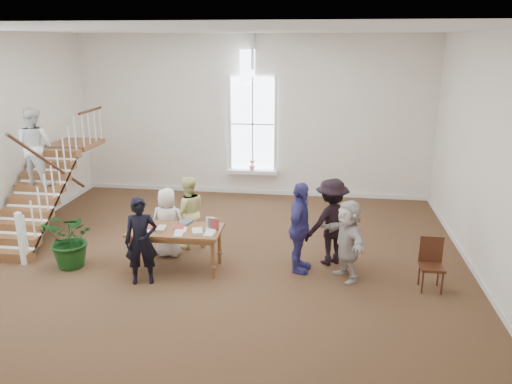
# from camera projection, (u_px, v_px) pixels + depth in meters

# --- Properties ---
(ground) EXTENTS (10.00, 10.00, 0.00)m
(ground) POSITION_uv_depth(u_px,v_px,m) (223.00, 256.00, 10.43)
(ground) COLOR #492E1D
(ground) RESTS_ON ground
(room_shell) EXTENTS (10.49, 10.00, 10.00)m
(room_shell) POSITION_uv_depth(u_px,v_px,m) (252.00, 181.00, 14.47)
(room_shell) COLOR silver
(room_shell) RESTS_ON ground
(staircase) EXTENTS (1.10, 4.10, 2.92)m
(staircase) POSITION_uv_depth(u_px,v_px,m) (39.00, 165.00, 11.23)
(staircase) COLOR brown
(staircase) RESTS_ON ground
(library_table) EXTENTS (1.79, 0.92, 0.89)m
(library_table) POSITION_uv_depth(u_px,v_px,m) (176.00, 233.00, 9.63)
(library_table) COLOR brown
(library_table) RESTS_ON ground
(police_officer) EXTENTS (0.68, 0.54, 1.64)m
(police_officer) POSITION_uv_depth(u_px,v_px,m) (141.00, 241.00, 9.06)
(police_officer) COLOR black
(police_officer) RESTS_ON ground
(elderly_woman) EXTENTS (0.71, 0.47, 1.45)m
(elderly_woman) POSITION_uv_depth(u_px,v_px,m) (168.00, 222.00, 10.26)
(elderly_woman) COLOR silver
(elderly_woman) RESTS_ON ground
(person_yellow) EXTENTS (0.94, 0.85, 1.57)m
(person_yellow) POSITION_uv_depth(u_px,v_px,m) (188.00, 212.00, 10.67)
(person_yellow) COLOR #E9E891
(person_yellow) RESTS_ON ground
(woman_cluster_a) EXTENTS (0.63, 1.11, 1.79)m
(woman_cluster_a) POSITION_uv_depth(u_px,v_px,m) (300.00, 228.00, 9.49)
(woman_cluster_a) COLOR #3D3887
(woman_cluster_a) RESTS_ON ground
(woman_cluster_b) EXTENTS (1.31, 1.19, 1.76)m
(woman_cluster_b) POSITION_uv_depth(u_px,v_px,m) (331.00, 222.00, 9.84)
(woman_cluster_b) COLOR black
(woman_cluster_b) RESTS_ON ground
(woman_cluster_c) EXTENTS (1.05, 1.49, 1.55)m
(woman_cluster_c) POSITION_uv_depth(u_px,v_px,m) (348.00, 240.00, 9.22)
(woman_cluster_c) COLOR beige
(woman_cluster_c) RESTS_ON ground
(floor_plant) EXTENTS (1.22, 1.11, 1.17)m
(floor_plant) POSITION_uv_depth(u_px,v_px,m) (71.00, 239.00, 9.76)
(floor_plant) COLOR #133E14
(floor_plant) RESTS_ON ground
(side_chair) EXTENTS (0.42, 0.42, 0.96)m
(side_chair) POSITION_uv_depth(u_px,v_px,m) (431.00, 261.00, 8.93)
(side_chair) COLOR #361B0E
(side_chair) RESTS_ON ground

